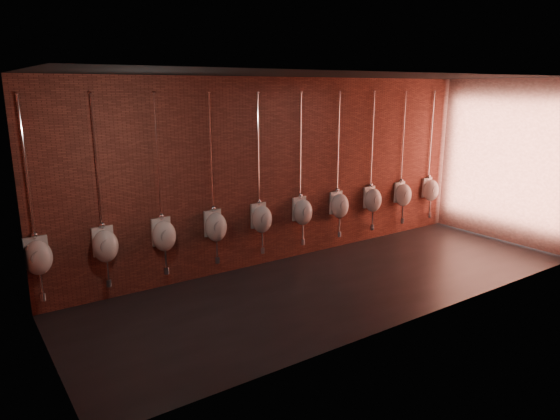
% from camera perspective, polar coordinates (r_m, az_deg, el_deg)
% --- Properties ---
extents(ground, '(8.50, 8.50, 0.00)m').
position_cam_1_polar(ground, '(8.06, 7.05, -8.34)').
color(ground, black).
rests_on(ground, ground).
extents(room_shell, '(8.54, 3.04, 3.22)m').
position_cam_1_polar(room_shell, '(7.54, 7.50, 5.97)').
color(room_shell, black).
rests_on(room_shell, ground).
extents(urinal_0, '(0.39, 0.35, 2.71)m').
position_cam_1_polar(urinal_0, '(7.32, -25.94, -4.76)').
color(urinal_0, white).
rests_on(urinal_0, ground).
extents(urinal_1, '(0.39, 0.35, 2.71)m').
position_cam_1_polar(urinal_1, '(7.47, -19.35, -3.76)').
color(urinal_1, white).
rests_on(urinal_1, ground).
extents(urinal_2, '(0.39, 0.35, 2.71)m').
position_cam_1_polar(urinal_2, '(7.72, -13.12, -2.76)').
color(urinal_2, white).
rests_on(urinal_2, ground).
extents(urinal_3, '(0.39, 0.35, 2.71)m').
position_cam_1_polar(urinal_3, '(8.06, -7.35, -1.81)').
color(urinal_3, white).
rests_on(urinal_3, ground).
extents(urinal_4, '(0.39, 0.35, 2.71)m').
position_cam_1_polar(urinal_4, '(8.47, -2.11, -0.93)').
color(urinal_4, white).
rests_on(urinal_4, ground).
extents(urinal_5, '(0.39, 0.35, 2.71)m').
position_cam_1_polar(urinal_5, '(8.95, 2.61, -0.12)').
color(urinal_5, white).
rests_on(urinal_5, ground).
extents(urinal_6, '(0.39, 0.35, 2.71)m').
position_cam_1_polar(urinal_6, '(9.49, 6.82, 0.59)').
color(urinal_6, white).
rests_on(urinal_6, ground).
extents(urinal_7, '(0.39, 0.35, 2.71)m').
position_cam_1_polar(urinal_7, '(10.07, 10.56, 1.23)').
color(urinal_7, white).
rests_on(urinal_7, ground).
extents(urinal_8, '(0.39, 0.35, 2.71)m').
position_cam_1_polar(urinal_8, '(10.70, 13.89, 1.79)').
color(urinal_8, white).
rests_on(urinal_8, ground).
extents(urinal_9, '(0.39, 0.35, 2.71)m').
position_cam_1_polar(urinal_9, '(11.35, 16.84, 2.28)').
color(urinal_9, white).
rests_on(urinal_9, ground).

